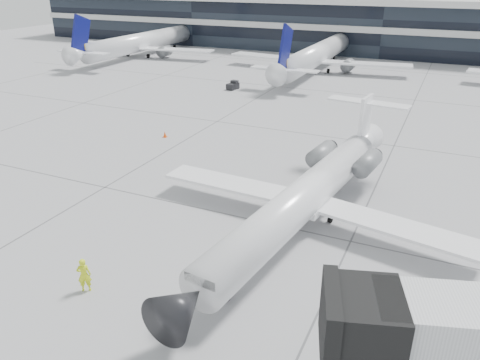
% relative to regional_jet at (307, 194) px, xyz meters
% --- Properties ---
extents(ground, '(220.00, 220.00, 0.00)m').
position_rel_regional_jet_xyz_m(ground, '(-6.59, -1.05, -2.25)').
color(ground, gray).
rests_on(ground, ground).
extents(terminal, '(170.00, 22.00, 10.00)m').
position_rel_regional_jet_xyz_m(terminal, '(-6.59, 80.95, 2.75)').
color(terminal, black).
rests_on(terminal, ground).
extents(bg_jet_left, '(32.00, 40.00, 9.60)m').
position_rel_regional_jet_xyz_m(bg_jet_left, '(-51.59, 53.95, -2.25)').
color(bg_jet_left, white).
rests_on(bg_jet_left, ground).
extents(bg_jet_center, '(32.00, 40.00, 9.60)m').
position_rel_regional_jet_xyz_m(bg_jet_center, '(-14.59, 53.95, -2.25)').
color(bg_jet_center, white).
rests_on(bg_jet_center, ground).
extents(regional_jet, '(22.83, 28.49, 6.58)m').
position_rel_regional_jet_xyz_m(regional_jet, '(0.00, 0.00, 0.00)').
color(regional_jet, white).
rests_on(regional_jet, ground).
extents(ramp_worker, '(0.89, 0.81, 2.03)m').
position_rel_regional_jet_xyz_m(ramp_worker, '(-8.72, -12.19, -1.23)').
color(ramp_worker, '#DCF419').
rests_on(ramp_worker, ground).
extents(traffic_cone, '(0.48, 0.48, 0.61)m').
position_rel_regional_jet_xyz_m(traffic_cone, '(-19.05, 11.65, -1.96)').
color(traffic_cone, '#FC4E0D').
rests_on(traffic_cone, ground).
extents(far_tug, '(1.46, 2.11, 1.24)m').
position_rel_regional_jet_xyz_m(far_tug, '(-21.88, 34.49, -1.69)').
color(far_tug, black).
rests_on(far_tug, ground).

